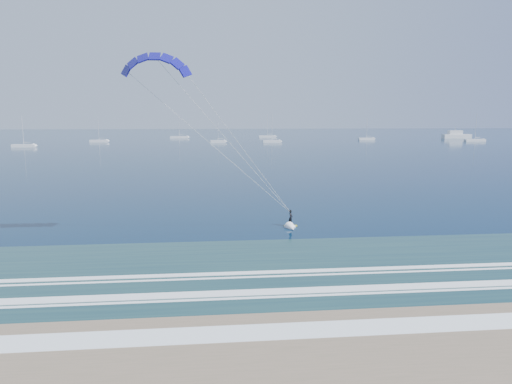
{
  "coord_description": "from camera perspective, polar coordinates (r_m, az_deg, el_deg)",
  "views": [
    {
      "loc": [
        1.24,
        -24.17,
        11.96
      ],
      "look_at": [
        5.87,
        22.26,
        4.28
      ],
      "focal_mm": 32.0,
      "sensor_mm": 36.0,
      "label": 1
    }
  ],
  "objects": [
    {
      "name": "sailboat_2",
      "position": [
        265.79,
        -9.56,
        6.79
      ],
      "size": [
        10.34,
        2.4,
        13.72
      ],
      "color": "silver",
      "rests_on": "ground"
    },
    {
      "name": "sailboat_4",
      "position": [
        272.12,
        1.43,
        6.97
      ],
      "size": [
        9.99,
        2.4,
        13.41
      ],
      "color": "silver",
      "rests_on": "ground"
    },
    {
      "name": "sailboat_5",
      "position": [
        249.21,
        13.65,
        6.49
      ],
      "size": [
        8.41,
        2.4,
        11.53
      ],
      "color": "silver",
      "rests_on": "ground"
    },
    {
      "name": "kitesurfer_rig",
      "position": [
        45.61,
        -3.4,
        6.25
      ],
      "size": [
        18.54,
        8.19,
        18.72
      ],
      "color": "gold",
      "rests_on": "ground"
    },
    {
      "name": "sailboat_0",
      "position": [
        205.52,
        -27.02,
        5.19
      ],
      "size": [
        9.07,
        2.4,
        12.29
      ],
      "color": "silver",
      "rests_on": "ground"
    },
    {
      "name": "sailboat_8",
      "position": [
        216.99,
        2.01,
        6.37
      ],
      "size": [
        8.5,
        2.4,
        13.16
      ],
      "color": "silver",
      "rests_on": "ground"
    },
    {
      "name": "sailboat_1",
      "position": [
        232.65,
        -19.02,
        6.06
      ],
      "size": [
        8.53,
        2.4,
        11.74
      ],
      "color": "silver",
      "rests_on": "ground"
    },
    {
      "name": "motor_yacht",
      "position": [
        284.51,
        23.73,
        6.51
      ],
      "size": [
        16.11,
        4.3,
        6.51
      ],
      "color": "silver",
      "rests_on": "ground"
    },
    {
      "name": "sailboat_6",
      "position": [
        252.8,
        25.68,
        5.88
      ],
      "size": [
        10.35,
        2.4,
        13.8
      ],
      "color": "silver",
      "rests_on": "ground"
    },
    {
      "name": "sailboat_3",
      "position": [
        217.0,
        -4.76,
        6.33
      ],
      "size": [
        7.12,
        2.4,
        10.1
      ],
      "color": "silver",
      "rests_on": "ground"
    },
    {
      "name": "ground",
      "position": [
        26.99,
        -8.09,
        -17.05
      ],
      "size": [
        900.0,
        900.0,
        0.0
      ],
      "primitive_type": "plane",
      "color": "#07213E",
      "rests_on": "ground"
    }
  ]
}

